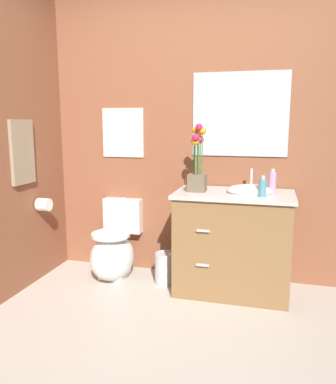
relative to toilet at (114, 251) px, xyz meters
The scene contains 12 objects.
ground_plane 1.48m from the toilet, 55.20° to the right, with size 9.78×9.78×0.00m, color #B2ADA3.
wall_back 1.47m from the toilet, 16.14° to the left, with size 4.56×0.05×2.50m, color brown.
toilet is the anchor object (origin of this frame).
vanity_cabinet 1.08m from the toilet, ahead, with size 0.94×0.56×1.01m.
flower_vase 1.10m from the toilet, ahead, with size 0.14×0.14×0.54m.
soap_bottle 1.51m from the toilet, ahead, with size 0.06×0.06×0.20m.
lotion_bottle 1.44m from the toilet, ahead, with size 0.06×0.06×0.16m.
trash_bin 0.49m from the toilet, ahead, with size 0.18×0.18×0.27m.
wall_poster 1.08m from the toilet, 90.00° to the left, with size 0.39×0.01×0.44m, color silver.
wall_mirror 1.63m from the toilet, 14.22° to the left, with size 0.80×0.01×0.70m, color #B2BCC6.
hanging_towel 1.16m from the toilet, 149.16° to the right, with size 0.03×0.28×0.52m, color gray.
toilet_paper_roll 0.74m from the toilet, 160.84° to the right, with size 0.11×0.11×0.11m, color white.
Camera 1 is at (0.50, -1.88, 1.38)m, focal length 36.05 mm.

